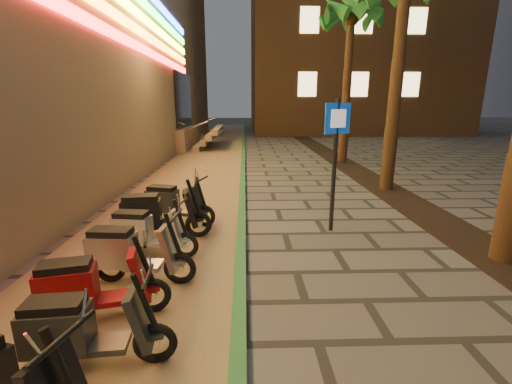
{
  "coord_description": "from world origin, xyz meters",
  "views": [
    {
      "loc": [
        -0.81,
        -3.27,
        2.63
      ],
      "look_at": [
        -0.63,
        2.18,
        1.2
      ],
      "focal_mm": 24.0,
      "sensor_mm": 36.0,
      "label": 1
    }
  ],
  "objects_px": {
    "scooter_5": "(89,287)",
    "pedestrian_sign": "(336,148)",
    "scooter_6": "(129,253)",
    "scooter_4": "(82,330)",
    "scooter_9": "(173,203)",
    "scooter_8": "(156,214)",
    "scooter_7": "(145,231)"
  },
  "relations": [
    {
      "from": "pedestrian_sign",
      "to": "scooter_8",
      "type": "height_order",
      "value": "pedestrian_sign"
    },
    {
      "from": "scooter_5",
      "to": "scooter_6",
      "type": "bearing_deg",
      "value": 66.54
    },
    {
      "from": "scooter_4",
      "to": "scooter_5",
      "type": "relative_size",
      "value": 0.96
    },
    {
      "from": "scooter_5",
      "to": "scooter_9",
      "type": "bearing_deg",
      "value": 72.44
    },
    {
      "from": "scooter_4",
      "to": "scooter_5",
      "type": "xyz_separation_m",
      "value": [
        -0.27,
        0.79,
        0.02
      ]
    },
    {
      "from": "scooter_4",
      "to": "scooter_9",
      "type": "distance_m",
      "value": 4.32
    },
    {
      "from": "scooter_7",
      "to": "scooter_8",
      "type": "bearing_deg",
      "value": 97.32
    },
    {
      "from": "scooter_8",
      "to": "scooter_9",
      "type": "bearing_deg",
      "value": 73.95
    },
    {
      "from": "scooter_9",
      "to": "scooter_8",
      "type": "bearing_deg",
      "value": -82.37
    },
    {
      "from": "pedestrian_sign",
      "to": "scooter_9",
      "type": "height_order",
      "value": "pedestrian_sign"
    },
    {
      "from": "pedestrian_sign",
      "to": "scooter_5",
      "type": "relative_size",
      "value": 1.78
    },
    {
      "from": "scooter_5",
      "to": "scooter_7",
      "type": "xyz_separation_m",
      "value": [
        0.15,
        1.86,
        -0.01
      ]
    },
    {
      "from": "scooter_6",
      "to": "scooter_9",
      "type": "bearing_deg",
      "value": 92.11
    },
    {
      "from": "scooter_4",
      "to": "scooter_6",
      "type": "relative_size",
      "value": 0.93
    },
    {
      "from": "scooter_5",
      "to": "scooter_4",
      "type": "bearing_deg",
      "value": -84.02
    },
    {
      "from": "scooter_7",
      "to": "scooter_8",
      "type": "xyz_separation_m",
      "value": [
        0.0,
        0.74,
        0.06
      ]
    },
    {
      "from": "scooter_5",
      "to": "scooter_8",
      "type": "bearing_deg",
      "value": 73.73
    },
    {
      "from": "pedestrian_sign",
      "to": "scooter_7",
      "type": "xyz_separation_m",
      "value": [
        -3.56,
        -1.14,
        -1.3
      ]
    },
    {
      "from": "scooter_4",
      "to": "scooter_9",
      "type": "xyz_separation_m",
      "value": [
        0.02,
        4.32,
        0.04
      ]
    },
    {
      "from": "scooter_6",
      "to": "scooter_8",
      "type": "bearing_deg",
      "value": 95.33
    },
    {
      "from": "scooter_6",
      "to": "pedestrian_sign",
      "type": "bearing_deg",
      "value": 34.94
    },
    {
      "from": "scooter_7",
      "to": "scooter_9",
      "type": "height_order",
      "value": "scooter_9"
    },
    {
      "from": "pedestrian_sign",
      "to": "scooter_8",
      "type": "bearing_deg",
      "value": 162.76
    },
    {
      "from": "scooter_6",
      "to": "scooter_7",
      "type": "height_order",
      "value": "scooter_6"
    },
    {
      "from": "scooter_6",
      "to": "scooter_8",
      "type": "relative_size",
      "value": 0.92
    },
    {
      "from": "scooter_4",
      "to": "scooter_8",
      "type": "xyz_separation_m",
      "value": [
        -0.11,
        3.39,
        0.08
      ]
    },
    {
      "from": "scooter_4",
      "to": "scooter_9",
      "type": "relative_size",
      "value": 0.93
    },
    {
      "from": "scooter_7",
      "to": "scooter_8",
      "type": "distance_m",
      "value": 0.74
    },
    {
      "from": "scooter_6",
      "to": "scooter_7",
      "type": "bearing_deg",
      "value": 96.15
    },
    {
      "from": "scooter_5",
      "to": "scooter_8",
      "type": "height_order",
      "value": "scooter_8"
    },
    {
      "from": "scooter_5",
      "to": "pedestrian_sign",
      "type": "bearing_deg",
      "value": 26.12
    },
    {
      "from": "scooter_4",
      "to": "scooter_7",
      "type": "distance_m",
      "value": 2.66
    }
  ]
}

